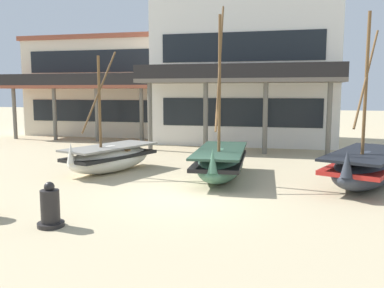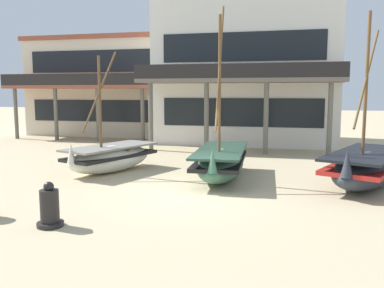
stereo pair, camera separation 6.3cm
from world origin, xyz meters
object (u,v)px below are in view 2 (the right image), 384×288
Objects in this scene: fishing_boat_far_right at (366,167)px; harbor_building_main at (248,53)px; fishing_boat_centre_large at (221,162)px; harbor_building_annex at (108,87)px; fishing_boat_near_left at (111,157)px; capstan_winch at (50,208)px.

fishing_boat_far_right is 0.50× the size of harbor_building_main.
harbor_building_annex is at bearing 127.83° from fishing_boat_centre_large.
capstan_winch is (1.38, -6.20, -0.14)m from fishing_boat_near_left.
harbor_building_annex is (-6.38, 13.52, 2.85)m from fishing_boat_near_left.
fishing_boat_far_right is 13.59m from harbor_building_main.
capstan_winch is (-2.91, -5.98, -0.17)m from fishing_boat_centre_large.
capstan_winch is (-7.67, -5.92, -0.21)m from fishing_boat_far_right.
capstan_winch is 21.41m from harbor_building_annex.
fishing_boat_centre_large reaches higher than fishing_boat_near_left.
fishing_boat_centre_large reaches higher than fishing_boat_far_right.
fishing_boat_centre_large is 0.55× the size of harbor_building_main.
harbor_building_annex is (-15.43, 13.81, 2.79)m from fishing_boat_far_right.
fishing_boat_centre_large is at bearing -88.50° from harbor_building_main.
harbor_building_main reaches higher than fishing_boat_near_left.
fishing_boat_far_right is at bearing -1.79° from fishing_boat_near_left.
harbor_building_main is 1.02× the size of harbor_building_annex.
capstan_winch is 0.10× the size of harbor_building_annex.
fishing_boat_near_left is 0.76× the size of fishing_boat_centre_large.
fishing_boat_far_right is 0.51× the size of harbor_building_annex.
harbor_building_annex is (-10.67, 13.75, 2.82)m from fishing_boat_centre_large.
harbor_building_main is at bearing -11.61° from harbor_building_annex.
fishing_boat_far_right is 5.23× the size of capstan_winch.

